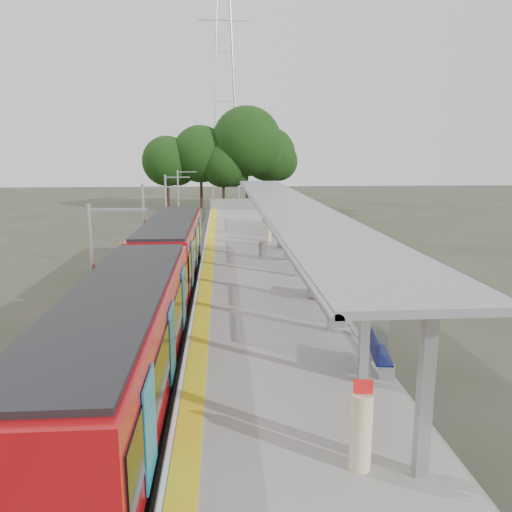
{
  "coord_description": "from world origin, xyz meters",
  "views": [
    {
      "loc": [
        -1.76,
        -10.38,
        7.1
      ],
      "look_at": [
        -0.14,
        12.84,
        2.3
      ],
      "focal_mm": 35.0,
      "sensor_mm": 36.0,
      "label": 1
    }
  ],
  "objects_px": {
    "bench_near": "(377,352)",
    "info_pillar_far": "(269,231)",
    "train": "(155,280)",
    "litter_bin": "(263,250)",
    "bench_far": "(288,241)",
    "bench_mid": "(321,285)",
    "info_pillar_near": "(361,431)"
  },
  "relations": [
    {
      "from": "bench_near",
      "to": "info_pillar_far",
      "type": "relative_size",
      "value": 0.94
    },
    {
      "from": "litter_bin",
      "to": "bench_far",
      "type": "bearing_deg",
      "value": 57.43
    },
    {
      "from": "info_pillar_near",
      "to": "litter_bin",
      "type": "xyz_separation_m",
      "value": [
        -0.25,
        20.15,
        -0.32
      ]
    },
    {
      "from": "bench_far",
      "to": "info_pillar_far",
      "type": "height_order",
      "value": "info_pillar_far"
    },
    {
      "from": "bench_near",
      "to": "info_pillar_far",
      "type": "xyz_separation_m",
      "value": [
        -1.07,
        21.56,
        0.19
      ]
    },
    {
      "from": "bench_near",
      "to": "bench_mid",
      "type": "height_order",
      "value": "bench_near"
    },
    {
      "from": "bench_mid",
      "to": "info_pillar_near",
      "type": "height_order",
      "value": "info_pillar_near"
    },
    {
      "from": "train",
      "to": "info_pillar_far",
      "type": "distance_m",
      "value": 15.9
    },
    {
      "from": "bench_far",
      "to": "info_pillar_near",
      "type": "distance_m",
      "value": 23.17
    },
    {
      "from": "bench_mid",
      "to": "litter_bin",
      "type": "xyz_separation_m",
      "value": [
        -1.81,
        8.32,
        -0.07
      ]
    },
    {
      "from": "bench_far",
      "to": "bench_mid",
      "type": "bearing_deg",
      "value": -105.85
    },
    {
      "from": "train",
      "to": "litter_bin",
      "type": "distance_m",
      "value": 10.28
    },
    {
      "from": "bench_near",
      "to": "train",
      "type": "bearing_deg",
      "value": 144.64
    },
    {
      "from": "train",
      "to": "litter_bin",
      "type": "xyz_separation_m",
      "value": [
        5.15,
        8.89,
        -0.56
      ]
    },
    {
      "from": "bench_far",
      "to": "train",
      "type": "bearing_deg",
      "value": -136.17
    },
    {
      "from": "bench_mid",
      "to": "bench_near",
      "type": "bearing_deg",
      "value": -77.6
    },
    {
      "from": "train",
      "to": "bench_near",
      "type": "xyz_separation_m",
      "value": [
        7.11,
        -6.86,
        -0.48
      ]
    },
    {
      "from": "bench_mid",
      "to": "litter_bin",
      "type": "bearing_deg",
      "value": 113.52
    },
    {
      "from": "train",
      "to": "info_pillar_far",
      "type": "height_order",
      "value": "train"
    },
    {
      "from": "bench_far",
      "to": "info_pillar_far",
      "type": "bearing_deg",
      "value": 93.72
    },
    {
      "from": "bench_far",
      "to": "info_pillar_near",
      "type": "relative_size",
      "value": 0.78
    },
    {
      "from": "info_pillar_near",
      "to": "info_pillar_far",
      "type": "bearing_deg",
      "value": 93.61
    },
    {
      "from": "bench_far",
      "to": "bench_near",
      "type": "bearing_deg",
      "value": -105.24
    },
    {
      "from": "train",
      "to": "info_pillar_near",
      "type": "height_order",
      "value": "train"
    },
    {
      "from": "info_pillar_far",
      "to": "bench_far",
      "type": "bearing_deg",
      "value": -81.53
    },
    {
      "from": "train",
      "to": "bench_far",
      "type": "bearing_deg",
      "value": 59.29
    },
    {
      "from": "train",
      "to": "bench_mid",
      "type": "distance_m",
      "value": 7.0
    },
    {
      "from": "train",
      "to": "bench_mid",
      "type": "bearing_deg",
      "value": 4.66
    },
    {
      "from": "bench_near",
      "to": "bench_mid",
      "type": "distance_m",
      "value": 7.42
    },
    {
      "from": "info_pillar_far",
      "to": "litter_bin",
      "type": "distance_m",
      "value": 5.89
    },
    {
      "from": "bench_near",
      "to": "info_pillar_far",
      "type": "bearing_deg",
      "value": 101.44
    },
    {
      "from": "bench_far",
      "to": "litter_bin",
      "type": "height_order",
      "value": "litter_bin"
    }
  ]
}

